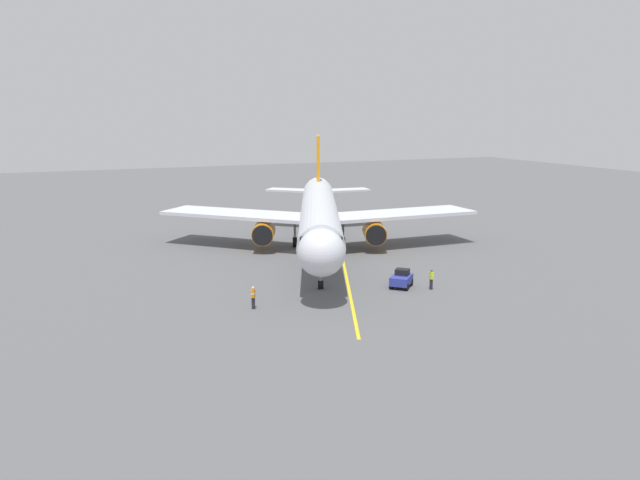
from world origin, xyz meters
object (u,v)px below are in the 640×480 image
object	(u,v)px
ground_crew_wing_walker	(431,279)
tug_near_nose	(401,279)
ground_crew_marshaller	(253,297)
airplane	(319,215)

from	to	relation	value
ground_crew_wing_walker	tug_near_nose	world-z (taller)	ground_crew_wing_walker
ground_crew_marshaller	ground_crew_wing_walker	xyz separation A→B (m)	(-15.03, 0.75, 0.00)
ground_crew_wing_walker	airplane	bearing A→B (deg)	-79.95
airplane	ground_crew_marshaller	distance (m)	20.11
tug_near_nose	airplane	bearing A→B (deg)	-86.13
ground_crew_marshaller	airplane	bearing A→B (deg)	-127.55
tug_near_nose	ground_crew_marshaller	bearing A→B (deg)	3.45
airplane	tug_near_nose	world-z (taller)	airplane
ground_crew_wing_walker	tug_near_nose	size ratio (longest dim) A/B	0.64
airplane	ground_crew_wing_walker	bearing A→B (deg)	100.05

